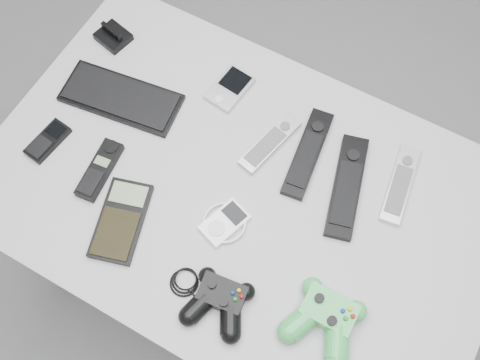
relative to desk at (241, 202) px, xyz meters
The scene contains 15 objects.
floor 0.71m from the desk, 138.86° to the right, with size 3.50×3.50×0.00m, color slate.
desk is the anchor object (origin of this frame).
pda_keyboard 0.38m from the desk, 169.31° to the left, with size 0.28×0.12×0.02m, color black.
dock_bracket 0.53m from the desk, 156.73° to the left, with size 0.08×0.07×0.04m, color black.
pda 0.27m from the desk, 125.06° to the left, with size 0.07×0.11×0.02m, color #A4A4AB.
remote_silver_a 0.15m from the desk, 89.51° to the left, with size 0.04×0.17×0.02m, color #A4A4AB.
remote_black_a 0.19m from the desk, 59.57° to the left, with size 0.05×0.23×0.02m, color black.
remote_black_b 0.25m from the desk, 30.80° to the left, with size 0.06×0.25×0.02m, color black.
remote_silver_b 0.36m from the desk, 31.12° to the left, with size 0.04×0.19×0.02m, color silver.
mobile_phone 0.47m from the desk, 166.22° to the right, with size 0.05×0.11×0.02m, color black.
cordless_handset 0.33m from the desk, 159.41° to the right, with size 0.05×0.15×0.02m, color black.
calculator 0.28m from the desk, 135.39° to the right, with size 0.09×0.19×0.02m, color black.
mp3_player 0.11m from the desk, 86.20° to the right, with size 0.10×0.10×0.02m, color white.
controller_black 0.27m from the desk, 71.10° to the right, with size 0.22×0.14×0.04m, color black, non-canonical shape.
controller_green 0.34m from the desk, 30.44° to the right, with size 0.15×0.16×0.05m, color #238132, non-canonical shape.
Camera 1 is at (0.30, -0.36, 1.91)m, focal length 42.00 mm.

